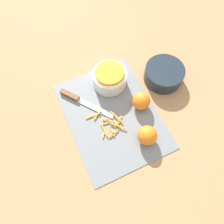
# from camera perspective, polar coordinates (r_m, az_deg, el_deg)

# --- Properties ---
(ground_plane) EXTENTS (4.00, 4.00, 0.00)m
(ground_plane) POSITION_cam_1_polar(r_m,az_deg,el_deg) (0.91, 0.00, -0.95)
(ground_plane) COLOR #9E754C
(cutting_board) EXTENTS (0.48, 0.36, 0.01)m
(cutting_board) POSITION_cam_1_polar(r_m,az_deg,el_deg) (0.91, 0.00, -0.88)
(cutting_board) COLOR slate
(cutting_board) RESTS_ON ground_plane
(bowl_speckled) EXTENTS (0.15, 0.15, 0.08)m
(bowl_speckled) POSITION_cam_1_polar(r_m,az_deg,el_deg) (0.95, -0.62, 8.98)
(bowl_speckled) COLOR silver
(bowl_speckled) RESTS_ON cutting_board
(bowl_dark) EXTENTS (0.17, 0.17, 0.07)m
(bowl_dark) POSITION_cam_1_polar(r_m,az_deg,el_deg) (1.00, 13.39, 9.61)
(bowl_dark) COLOR #1E2833
(bowl_dark) RESTS_ON ground_plane
(knife) EXTENTS (0.22, 0.17, 0.02)m
(knife) POSITION_cam_1_polar(r_m,az_deg,el_deg) (0.94, -9.16, 3.49)
(knife) COLOR brown
(knife) RESTS_ON cutting_board
(orange_left) EXTENTS (0.07, 0.07, 0.07)m
(orange_left) POSITION_cam_1_polar(r_m,az_deg,el_deg) (0.90, 7.62, 2.85)
(orange_left) COLOR orange
(orange_left) RESTS_ON cutting_board
(orange_right) EXTENTS (0.08, 0.08, 0.08)m
(orange_right) POSITION_cam_1_polar(r_m,az_deg,el_deg) (0.84, 9.20, -6.06)
(orange_right) COLOR orange
(orange_right) RESTS_ON cutting_board
(peel_pile) EXTENTS (0.15, 0.14, 0.01)m
(peel_pile) POSITION_cam_1_polar(r_m,az_deg,el_deg) (0.89, -0.82, -2.91)
(peel_pile) COLOR orange
(peel_pile) RESTS_ON cutting_board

